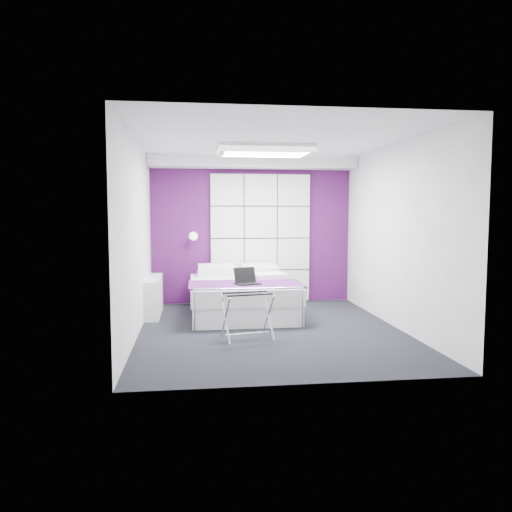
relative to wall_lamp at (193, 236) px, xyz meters
The scene contains 15 objects.
floor 2.61m from the wall_lamp, 62.99° to the right, with size 4.40×4.40×0.00m, color black.
ceiling 2.69m from the wall_lamp, 62.99° to the right, with size 4.40×4.40×0.00m, color white.
wall_back 1.06m from the wall_lamp, ahead, with size 3.60×3.60×0.00m, color silver.
wall_left 2.19m from the wall_lamp, 110.01° to the right, with size 4.40×4.40×0.00m, color silver.
wall_right 3.52m from the wall_lamp, 35.86° to the right, with size 4.40×4.40×0.00m, color silver.
accent_wall 1.06m from the wall_lamp, ahead, with size 3.58×0.02×2.58m, color #471049.
soffit 1.66m from the wall_lamp, ahead, with size 3.58×0.50×0.20m, color white.
headboard 1.20m from the wall_lamp, ahead, with size 1.80×0.08×2.30m, color silver, non-canonical shape.
skylight 2.24m from the wall_lamp, 54.28° to the right, with size 1.36×0.86×0.12m, color white, non-canonical shape.
wall_lamp is the anchor object (origin of this frame).
radiator 1.35m from the wall_lamp, 130.10° to the right, with size 0.22×1.20×0.60m, color white.
bed 1.52m from the wall_lamp, 50.82° to the right, with size 1.69×2.04×0.71m.
nightstand 0.71m from the wall_lamp, ahead, with size 0.47×0.37×0.05m, color white.
luggage_rack 2.72m from the wall_lamp, 74.57° to the right, with size 0.60×0.45×0.59m.
laptop 1.80m from the wall_lamp, 62.36° to the right, with size 0.35×0.25×0.25m.
Camera 1 is at (-1.06, -6.73, 1.64)m, focal length 35.00 mm.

